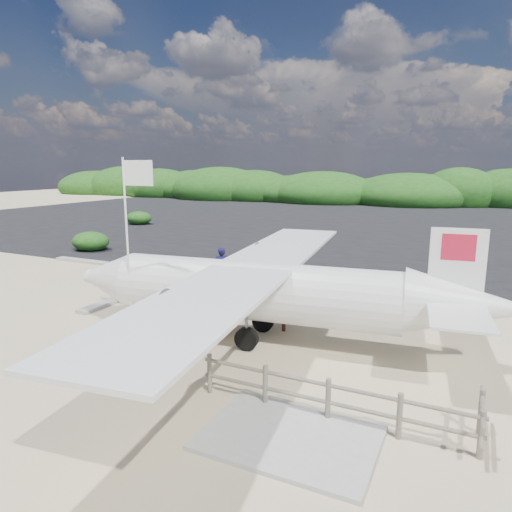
{
  "coord_description": "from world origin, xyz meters",
  "views": [
    {
      "loc": [
        8.52,
        -13.88,
        5.52
      ],
      "look_at": [
        -0.15,
        4.21,
        1.5
      ],
      "focal_mm": 32.0,
      "sensor_mm": 36.0,
      "label": 1
    }
  ],
  "objects_px": {
    "crew_c": "(206,281)",
    "crew_b": "(225,279)",
    "baggage_cart": "(199,302)",
    "aircraft_small": "(320,219)",
    "crew_a": "(222,269)",
    "flagpole": "(133,334)",
    "signboard": "(260,328)"
  },
  "relations": [
    {
      "from": "crew_c",
      "to": "crew_b",
      "type": "bearing_deg",
      "value": -109.6
    },
    {
      "from": "crew_c",
      "to": "baggage_cart",
      "type": "bearing_deg",
      "value": 54.73
    },
    {
      "from": "baggage_cart",
      "to": "crew_c",
      "type": "bearing_deg",
      "value": 30.04
    },
    {
      "from": "crew_c",
      "to": "aircraft_small",
      "type": "relative_size",
      "value": 0.26
    },
    {
      "from": "aircraft_small",
      "to": "baggage_cart",
      "type": "bearing_deg",
      "value": 59.85
    },
    {
      "from": "crew_a",
      "to": "crew_c",
      "type": "height_order",
      "value": "crew_a"
    },
    {
      "from": "baggage_cart",
      "to": "flagpole",
      "type": "height_order",
      "value": "flagpole"
    },
    {
      "from": "baggage_cart",
      "to": "signboard",
      "type": "height_order",
      "value": "signboard"
    },
    {
      "from": "signboard",
      "to": "aircraft_small",
      "type": "relative_size",
      "value": 0.28
    },
    {
      "from": "aircraft_small",
      "to": "crew_b",
      "type": "bearing_deg",
      "value": 61.62
    },
    {
      "from": "baggage_cart",
      "to": "crew_b",
      "type": "bearing_deg",
      "value": 41.66
    },
    {
      "from": "crew_a",
      "to": "crew_b",
      "type": "xyz_separation_m",
      "value": [
        0.9,
        -1.26,
        -0.12
      ]
    },
    {
      "from": "baggage_cart",
      "to": "flagpole",
      "type": "xyz_separation_m",
      "value": [
        -0.04,
        -4.04,
        0.0
      ]
    },
    {
      "from": "baggage_cart",
      "to": "aircraft_small",
      "type": "distance_m",
      "value": 30.16
    },
    {
      "from": "crew_a",
      "to": "signboard",
      "type": "bearing_deg",
      "value": 112.62
    },
    {
      "from": "crew_c",
      "to": "aircraft_small",
      "type": "distance_m",
      "value": 30.06
    },
    {
      "from": "crew_a",
      "to": "crew_b",
      "type": "relative_size",
      "value": 1.13
    },
    {
      "from": "crew_a",
      "to": "crew_c",
      "type": "bearing_deg",
      "value": 78.7
    },
    {
      "from": "signboard",
      "to": "crew_c",
      "type": "xyz_separation_m",
      "value": [
        -3.29,
        1.85,
        0.88
      ]
    },
    {
      "from": "baggage_cart",
      "to": "crew_b",
      "type": "relative_size",
      "value": 1.52
    },
    {
      "from": "crew_a",
      "to": "baggage_cart",
      "type": "bearing_deg",
      "value": 71.04
    },
    {
      "from": "crew_c",
      "to": "aircraft_small",
      "type": "bearing_deg",
      "value": -58.13
    },
    {
      "from": "crew_a",
      "to": "flagpole",
      "type": "bearing_deg",
      "value": 68.91
    },
    {
      "from": "crew_b",
      "to": "flagpole",
      "type": "bearing_deg",
      "value": 72.73
    },
    {
      "from": "baggage_cart",
      "to": "signboard",
      "type": "xyz_separation_m",
      "value": [
        3.54,
        -1.7,
        0.0
      ]
    },
    {
      "from": "baggage_cart",
      "to": "crew_a",
      "type": "distance_m",
      "value": 2.25
    },
    {
      "from": "crew_b",
      "to": "baggage_cart",
      "type": "bearing_deg",
      "value": 36.01
    },
    {
      "from": "flagpole",
      "to": "crew_c",
      "type": "distance_m",
      "value": 4.29
    },
    {
      "from": "baggage_cart",
      "to": "aircraft_small",
      "type": "bearing_deg",
      "value": 96.68
    },
    {
      "from": "crew_b",
      "to": "aircraft_small",
      "type": "bearing_deg",
      "value": -87.2
    },
    {
      "from": "baggage_cart",
      "to": "aircraft_small",
      "type": "relative_size",
      "value": 0.38
    },
    {
      "from": "flagpole",
      "to": "aircraft_small",
      "type": "relative_size",
      "value": 0.84
    }
  ]
}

